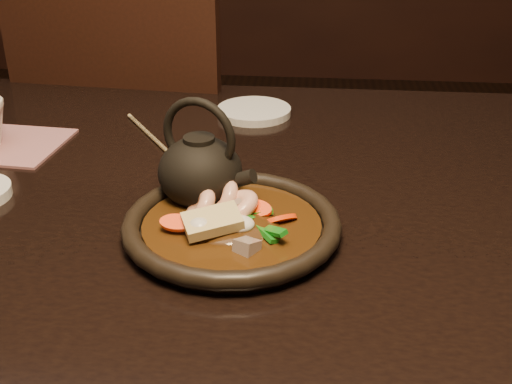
# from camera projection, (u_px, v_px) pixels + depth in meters

# --- Properties ---
(table) EXTENTS (1.60, 0.90, 0.75)m
(table) POSITION_uv_depth(u_px,v_px,m) (123.00, 226.00, 0.95)
(table) COLOR black
(table) RESTS_ON floor
(chair) EXTENTS (0.50, 0.50, 0.98)m
(chair) POSITION_uv_depth(u_px,v_px,m) (144.00, 157.00, 1.52)
(chair) COLOR black
(chair) RESTS_ON floor
(plate) EXTENTS (0.26, 0.26, 0.03)m
(plate) POSITION_uv_depth(u_px,v_px,m) (232.00, 226.00, 0.77)
(plate) COLOR black
(plate) RESTS_ON table
(stirfry) EXTENTS (0.17, 0.15, 0.06)m
(stirfry) POSITION_uv_depth(u_px,v_px,m) (227.00, 220.00, 0.77)
(stirfry) COLOR #311B09
(stirfry) RESTS_ON plate
(saucer_right) EXTENTS (0.13, 0.13, 0.01)m
(saucer_right) POSITION_uv_depth(u_px,v_px,m) (254.00, 111.00, 1.15)
(saucer_right) COLOR silver
(saucer_right) RESTS_ON table
(chopsticks) EXTENTS (0.14, 0.20, 0.01)m
(chopsticks) POSITION_uv_depth(u_px,v_px,m) (153.00, 138.00, 1.04)
(chopsticks) COLOR tan
(chopsticks) RESTS_ON table
(napkin) EXTENTS (0.17, 0.17, 0.00)m
(napkin) POSITION_uv_depth(u_px,v_px,m) (12.00, 145.00, 1.02)
(napkin) COLOR #9D6063
(napkin) RESTS_ON table
(teapot) EXTENTS (0.13, 0.11, 0.15)m
(teapot) POSITION_uv_depth(u_px,v_px,m) (201.00, 169.00, 0.81)
(teapot) COLOR black
(teapot) RESTS_ON table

